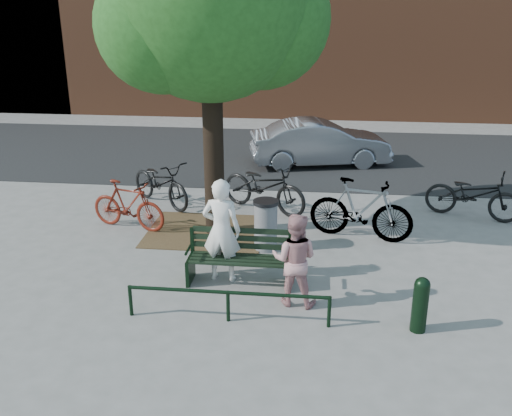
# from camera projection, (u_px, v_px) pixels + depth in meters

# --- Properties ---
(ground) EXTENTS (90.00, 90.00, 0.00)m
(ground) POSITION_uv_depth(u_px,v_px,m) (239.00, 283.00, 9.71)
(ground) COLOR gray
(ground) RESTS_ON ground
(dirt_pit) EXTENTS (2.40, 2.00, 0.02)m
(dirt_pit) POSITION_uv_depth(u_px,v_px,m) (206.00, 231.00, 11.86)
(dirt_pit) COLOR brown
(dirt_pit) RESTS_ON ground
(road) EXTENTS (40.00, 7.00, 0.01)m
(road) POSITION_uv_depth(u_px,v_px,m) (277.00, 155.00, 17.63)
(road) COLOR black
(road) RESTS_ON ground
(park_bench) EXTENTS (1.74, 0.54, 0.97)m
(park_bench) POSITION_uv_depth(u_px,v_px,m) (240.00, 256.00, 9.61)
(park_bench) COLOR black
(park_bench) RESTS_ON ground
(guard_railing) EXTENTS (3.06, 0.06, 0.51)m
(guard_railing) POSITION_uv_depth(u_px,v_px,m) (228.00, 297.00, 8.45)
(guard_railing) COLOR black
(guard_railing) RESTS_ON ground
(street_tree) EXTENTS (4.20, 3.80, 6.50)m
(street_tree) POSITION_uv_depth(u_px,v_px,m) (213.00, 7.00, 10.30)
(street_tree) COLOR black
(street_tree) RESTS_ON ground
(person_left) EXTENTS (0.70, 0.50, 1.81)m
(person_left) POSITION_uv_depth(u_px,v_px,m) (222.00, 230.00, 9.57)
(person_left) COLOR white
(person_left) RESTS_ON ground
(person_right) EXTENTS (0.81, 0.68, 1.51)m
(person_right) POSITION_uv_depth(u_px,v_px,m) (295.00, 260.00, 8.84)
(person_right) COLOR tan
(person_right) RESTS_ON ground
(bollard) EXTENTS (0.23, 0.23, 0.86)m
(bollard) POSITION_uv_depth(u_px,v_px,m) (420.00, 303.00, 8.19)
(bollard) COLOR black
(bollard) RESTS_ON ground
(litter_bin) EXTENTS (0.49, 0.49, 0.99)m
(litter_bin) POSITION_uv_depth(u_px,v_px,m) (266.00, 225.00, 10.87)
(litter_bin) COLOR gray
(litter_bin) RESTS_ON ground
(bicycle_a) EXTENTS (2.04, 1.86, 1.08)m
(bicycle_a) POSITION_uv_depth(u_px,v_px,m) (161.00, 182.00, 13.23)
(bicycle_a) COLOR black
(bicycle_a) RESTS_ON ground
(bicycle_b) EXTENTS (1.79, 0.95, 1.04)m
(bicycle_b) POSITION_uv_depth(u_px,v_px,m) (128.00, 205.00, 11.85)
(bicycle_b) COLOR #5D180D
(bicycle_b) RESTS_ON ground
(bicycle_c) EXTENTS (2.30, 1.75, 1.16)m
(bicycle_c) POSITION_uv_depth(u_px,v_px,m) (264.00, 186.00, 12.84)
(bicycle_c) COLOR black
(bicycle_c) RESTS_ON ground
(bicycle_d) EXTENTS (2.15, 1.07, 1.24)m
(bicycle_d) POSITION_uv_depth(u_px,v_px,m) (361.00, 209.00, 11.32)
(bicycle_d) COLOR gray
(bicycle_d) RESTS_ON ground
(bicycle_e) EXTENTS (2.14, 1.36, 1.06)m
(bicycle_e) POSITION_uv_depth(u_px,v_px,m) (473.00, 195.00, 12.44)
(bicycle_e) COLOR black
(bicycle_e) RESTS_ON ground
(parked_car) EXTENTS (4.16, 2.23, 1.30)m
(parked_car) POSITION_uv_depth(u_px,v_px,m) (320.00, 143.00, 16.35)
(parked_car) COLOR gray
(parked_car) RESTS_ON ground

